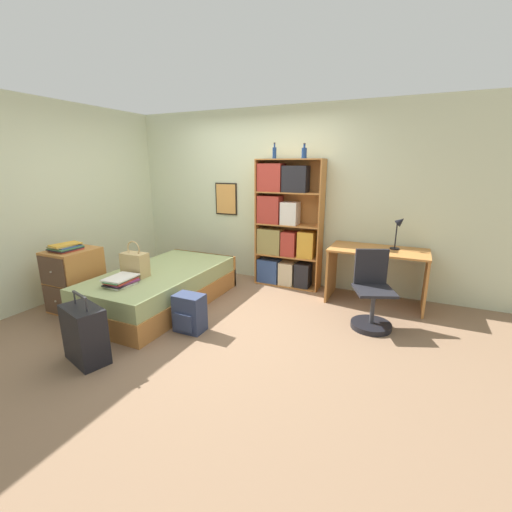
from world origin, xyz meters
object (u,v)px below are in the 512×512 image
at_px(bed, 163,287).
at_px(dresser, 75,280).
at_px(bottle_brown, 304,153).
at_px(desk_lamp, 399,227).
at_px(magazine_pile_on_dresser, 66,247).
at_px(suitcase, 85,334).
at_px(handbag, 135,264).
at_px(book_stack_on_bed, 121,281).
at_px(bottle_green, 274,153).
at_px(desk_chair, 372,303).
at_px(backpack, 189,313).
at_px(bookcase, 284,227).
at_px(desk, 377,266).

distance_m(bed, dresser, 1.08).
bearing_deg(bottle_brown, desk_lamp, -1.26).
bearing_deg(magazine_pile_on_dresser, suitcase, -33.36).
bearing_deg(bed, desk_lamp, 25.42).
bearing_deg(desk_lamp, handbag, -150.38).
xyz_separation_m(handbag, magazine_pile_on_dresser, (-0.80, -0.30, 0.20)).
bearing_deg(book_stack_on_bed, bottle_green, 62.15).
relative_size(bottle_brown, desk_chair, 0.23).
relative_size(magazine_pile_on_dresser, bottle_green, 1.62).
relative_size(dresser, backpack, 1.84).
relative_size(book_stack_on_bed, bookcase, 0.20).
xyz_separation_m(bottle_green, desk_chair, (1.56, -0.90, -1.67)).
distance_m(bookcase, desk, 1.41).
xyz_separation_m(bed, bookcase, (1.18, 1.37, 0.66)).
height_order(handbag, dresser, handbag).
distance_m(bed, bookcase, 1.92).
relative_size(desk, backpack, 2.89).
xyz_separation_m(bed, dresser, (-0.89, -0.58, 0.16)).
relative_size(handbag, desk_lamp, 1.01).
distance_m(handbag, desk, 3.06).
bearing_deg(desk_lamp, bottle_green, 178.14).
height_order(magazine_pile_on_dresser, desk_lamp, desk_lamp).
height_order(book_stack_on_bed, bottle_green, bottle_green).
bearing_deg(magazine_pile_on_dresser, handbag, 20.52).
relative_size(suitcase, magazine_pile_on_dresser, 1.89).
bearing_deg(suitcase, handbag, 108.97).
bearing_deg(bookcase, bed, -130.74).
relative_size(suitcase, desk_lamp, 1.53).
xyz_separation_m(book_stack_on_bed, bookcase, (1.22, 2.01, 0.38)).
distance_m(bed, magazine_pile_on_dresser, 1.25).
xyz_separation_m(bottle_green, desk, (1.52, -0.15, -1.44)).
height_order(bed, bottle_green, bottle_green).
height_order(handbag, book_stack_on_bed, handbag).
bearing_deg(dresser, desk_lamp, 27.42).
height_order(bed, magazine_pile_on_dresser, magazine_pile_on_dresser).
relative_size(desk, desk_chair, 1.40).
distance_m(dresser, backpack, 1.67).
height_order(suitcase, bottle_brown, bottle_brown).
height_order(book_stack_on_bed, desk, desk).
bearing_deg(magazine_pile_on_dresser, bed, 34.17).
distance_m(dresser, desk, 3.87).
bearing_deg(book_stack_on_bed, desk_chair, 22.83).
bearing_deg(desk, dresser, -152.41).
relative_size(magazine_pile_on_dresser, desk, 0.29).
xyz_separation_m(suitcase, bookcase, (0.93, 2.76, 0.62)).
bearing_deg(desk_chair, bottle_brown, 142.01).
bearing_deg(handbag, backpack, -10.56).
distance_m(suitcase, desk_lamp, 3.75).
height_order(suitcase, bottle_green, bottle_green).
bearing_deg(backpack, book_stack_on_bed, -169.76).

